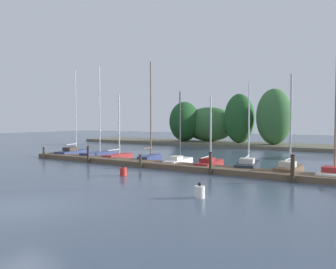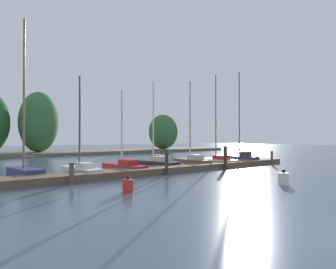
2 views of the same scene
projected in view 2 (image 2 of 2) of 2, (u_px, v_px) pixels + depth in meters
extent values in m
cube|color=brown|center=(113.00, 173.00, 15.43)|extent=(29.53, 1.80, 0.35)
cube|color=#66604C|center=(27.00, 154.00, 33.60)|extent=(58.74, 8.00, 0.40)
ellipsoid|color=#386B38|center=(39.00, 122.00, 33.81)|extent=(4.43, 4.90, 7.19)
ellipsoid|color=#386B38|center=(163.00, 132.00, 43.64)|extent=(4.64, 4.13, 5.27)
cube|color=navy|center=(25.00, 174.00, 14.56)|extent=(1.37, 2.93, 0.56)
cube|color=navy|center=(16.00, 172.00, 15.43)|extent=(0.62, 0.78, 0.48)
cylinder|color=#7F6647|center=(24.00, 93.00, 14.75)|extent=(0.11, 0.11, 7.76)
cylinder|color=#7F6647|center=(28.00, 156.00, 14.27)|extent=(0.31, 1.43, 0.08)
cube|color=white|center=(82.00, 171.00, 16.13)|extent=(1.27, 3.69, 0.44)
cube|color=white|center=(70.00, 169.00, 17.33)|extent=(0.60, 0.95, 0.37)
cube|color=beige|center=(85.00, 165.00, 15.80)|extent=(0.80, 1.15, 0.29)
cylinder|color=#4C4C51|center=(80.00, 121.00, 16.36)|extent=(0.11, 0.11, 5.26)
cube|color=maroon|center=(124.00, 168.00, 17.66)|extent=(1.36, 3.71, 0.47)
cube|color=maroon|center=(110.00, 166.00, 18.87)|extent=(0.65, 0.96, 0.40)
cube|color=maroon|center=(128.00, 162.00, 17.33)|extent=(0.87, 1.16, 0.30)
cylinder|color=silver|center=(122.00, 127.00, 17.89)|extent=(0.12, 0.12, 4.71)
cylinder|color=silver|center=(130.00, 159.00, 17.18)|extent=(0.25, 2.06, 0.07)
cube|color=#232833|center=(156.00, 165.00, 19.66)|extent=(1.80, 3.73, 0.52)
cube|color=#232833|center=(141.00, 163.00, 20.77)|extent=(0.82, 0.99, 0.44)
cube|color=beige|center=(160.00, 159.00, 19.36)|extent=(1.09, 1.21, 0.34)
cylinder|color=silver|center=(153.00, 121.00, 19.88)|extent=(0.10, 0.10, 5.59)
cylinder|color=silver|center=(159.00, 155.00, 19.46)|extent=(0.27, 1.26, 0.07)
cube|color=brown|center=(192.00, 163.00, 20.92)|extent=(1.33, 3.07, 0.53)
cube|color=brown|center=(181.00, 162.00, 22.04)|extent=(0.68, 0.79, 0.45)
cube|color=beige|center=(195.00, 157.00, 20.62)|extent=(0.93, 0.95, 0.35)
cylinder|color=#B7B7BC|center=(190.00, 120.00, 21.15)|extent=(0.12, 0.12, 5.81)
cylinder|color=#B7B7BC|center=(195.00, 153.00, 20.60)|extent=(0.15, 1.39, 0.08)
cube|color=silver|center=(218.00, 162.00, 22.26)|extent=(1.62, 3.29, 0.46)
cube|color=silver|center=(206.00, 161.00, 23.47)|extent=(0.81, 0.86, 0.39)
cube|color=maroon|center=(222.00, 157.00, 21.92)|extent=(1.10, 1.04, 0.30)
cylinder|color=#7F6647|center=(216.00, 117.00, 22.50)|extent=(0.09, 0.09, 6.65)
cube|color=navy|center=(242.00, 159.00, 23.78)|extent=(1.64, 2.83, 0.59)
cube|color=navy|center=(229.00, 159.00, 24.54)|extent=(0.72, 0.78, 0.50)
cube|color=#3D3328|center=(245.00, 154.00, 23.57)|extent=(0.96, 0.96, 0.38)
cylinder|color=#7F6647|center=(239.00, 114.00, 23.95)|extent=(0.10, 0.10, 7.11)
cylinder|color=#7F6647|center=(248.00, 149.00, 23.44)|extent=(0.43, 1.62, 0.06)
cylinder|color=brown|center=(72.00, 174.00, 12.91)|extent=(0.21, 0.21, 0.92)
cylinder|color=black|center=(72.00, 164.00, 12.91)|extent=(0.24, 0.24, 0.04)
cylinder|color=#3D3323|center=(167.00, 163.00, 16.32)|extent=(0.19, 0.19, 1.38)
cylinder|color=black|center=(167.00, 150.00, 16.32)|extent=(0.22, 0.22, 0.04)
cylinder|color=#3D3323|center=(225.00, 158.00, 19.27)|extent=(0.23, 0.23, 1.50)
cylinder|color=black|center=(225.00, 147.00, 19.28)|extent=(0.26, 0.26, 0.04)
cylinder|color=brown|center=(272.00, 158.00, 22.24)|extent=(0.18, 0.18, 1.04)
cylinder|color=black|center=(272.00, 151.00, 22.25)|extent=(0.21, 0.21, 0.04)
cylinder|color=red|center=(128.00, 186.00, 11.02)|extent=(0.43, 0.43, 0.50)
sphere|color=black|center=(128.00, 177.00, 11.02)|extent=(0.15, 0.15, 0.15)
cylinder|color=white|center=(284.00, 179.00, 12.90)|extent=(0.47, 0.47, 0.52)
sphere|color=black|center=(284.00, 171.00, 12.91)|extent=(0.16, 0.16, 0.16)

